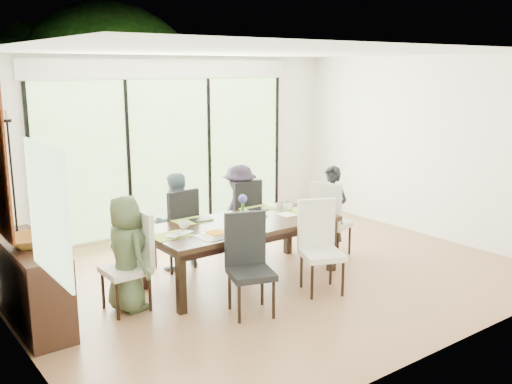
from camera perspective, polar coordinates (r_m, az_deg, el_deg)
floor at (r=7.21m, az=1.20°, el=-8.17°), size 6.00×5.00×0.01m
ceiling at (r=6.75m, az=1.31°, el=13.90°), size 6.00×5.00×0.01m
wall_back at (r=8.94m, az=-8.71°, el=4.68°), size 6.00×0.02×2.70m
wall_front at (r=5.15m, az=18.67°, el=-1.48°), size 6.00×0.02×2.70m
wall_left at (r=5.57m, az=-23.98°, el=-0.89°), size 0.02×5.00×2.70m
wall_right at (r=9.00m, az=16.59°, el=4.36°), size 0.02×5.00×2.70m
glass_doors at (r=8.93m, az=-8.56°, el=3.70°), size 4.20×0.02×2.30m
blinds_header at (r=8.82m, az=-8.81°, el=12.07°), size 4.40×0.06×0.28m
mullion_a at (r=8.16m, az=-21.62°, el=2.15°), size 0.05×0.04×2.30m
mullion_b at (r=8.62m, az=-12.63°, el=3.23°), size 0.05×0.04×2.30m
mullion_c at (r=9.27m, az=-4.71°, el=4.11°), size 0.05×0.04×2.30m
mullion_d at (r=10.07m, az=2.07°, el=4.81°), size 0.05×0.04×2.30m
side_window at (r=4.41m, az=-20.09°, el=-1.84°), size 0.02×0.90×1.00m
deck at (r=10.00m, az=-10.86°, el=-2.77°), size 6.00×1.80×0.10m
rail_top at (r=10.58m, az=-12.90°, el=1.30°), size 6.00×0.08×0.06m
foliage_left at (r=10.84m, az=-24.08°, el=5.56°), size 3.20×3.20×3.20m
foliage_mid at (r=12.04m, az=-14.57°, el=8.53°), size 4.00×4.00×4.00m
foliage_right at (r=12.19m, az=-5.09°, el=6.37°), size 2.80×2.80×2.80m
foliage_far at (r=12.38m, az=-20.09°, el=7.44°), size 3.60×3.60×3.60m
table_top at (r=6.81m, az=-1.42°, el=-3.25°), size 2.31×1.06×0.06m
table_apron at (r=6.83m, az=-1.42°, el=-3.95°), size 2.11×0.86×0.10m
table_leg_fl at (r=6.03m, az=-7.50°, el=-9.06°), size 0.09×0.09×0.66m
table_leg_fr at (r=7.26m, az=7.58°, el=-5.32°), size 0.09×0.09×0.66m
table_leg_bl at (r=6.75m, az=-11.11°, el=-6.82°), size 0.09×0.09×0.66m
table_leg_br at (r=7.87m, az=3.21°, el=-3.83°), size 0.09×0.09×0.66m
chair_left_end at (r=6.16m, az=-12.97°, el=-6.88°), size 0.45×0.45×1.06m
chair_right_end at (r=7.78m, az=7.64°, el=-2.60°), size 0.56×0.56×1.06m
chair_far_left at (r=7.32m, az=-8.16°, el=-3.58°), size 0.48×0.48×1.06m
chair_far_right at (r=7.83m, az=-1.73°, el=-2.41°), size 0.45×0.45×1.06m
chair_near_left at (r=5.91m, az=-0.49°, el=-7.38°), size 0.56×0.56×1.06m
chair_near_right at (r=6.52m, az=6.66°, el=-5.55°), size 0.58×0.58×1.06m
person_left_end at (r=6.13m, az=-12.84°, el=-6.04°), size 0.44×0.62×1.24m
person_right_end at (r=7.75m, az=7.55°, el=-1.97°), size 0.50×0.65×1.24m
person_far_left at (r=7.28m, az=-8.11°, el=-2.92°), size 0.62×0.43×1.24m
person_far_right at (r=7.79m, az=-1.65°, el=-1.79°), size 0.64×0.47×1.24m
placemat_left at (r=6.32m, az=-8.49°, el=-4.32°), size 0.42×0.31×0.01m
placemat_right at (r=7.37m, az=4.61°, el=-1.81°), size 0.42×0.31×0.01m
placemat_far_l at (r=6.89m, az=-6.41°, el=-2.86°), size 0.42×0.31×0.01m
placemat_far_r at (r=7.43m, az=0.25°, el=-1.66°), size 0.42×0.31×0.01m
placemat_paper at (r=6.27m, az=-3.95°, el=-4.36°), size 0.42×0.31×0.01m
tablet_far_l at (r=6.90m, az=-5.49°, el=-2.75°), size 0.25×0.17×0.01m
tablet_far_r at (r=7.36m, az=0.18°, el=-1.74°), size 0.23×0.16×0.01m
papers at (r=7.18m, az=3.37°, el=-2.19°), size 0.29×0.21×0.00m
platter_base at (r=6.26m, az=-3.95°, el=-4.24°), size 0.25×0.25×0.02m
platter_snacks at (r=6.26m, az=-3.96°, el=-4.09°), size 0.19×0.19×0.01m
vase at (r=6.85m, az=-1.33°, el=-2.39°), size 0.08×0.08×0.12m
hyacinth_stems at (r=6.83m, az=-1.33°, el=-1.46°), size 0.04×0.04×0.15m
hyacinth_blooms at (r=6.80m, az=-1.34°, el=-0.67°), size 0.11×0.11×0.11m
laptop at (r=6.28m, az=-7.25°, el=-4.30°), size 0.37×0.30×0.02m
cup_a at (r=6.55m, az=-7.20°, el=-3.29°), size 0.17×0.17×0.09m
cup_b at (r=6.80m, az=0.09°, el=-2.63°), size 0.11×0.11×0.09m
cup_c at (r=7.34m, az=3.22°, el=-1.51°), size 0.17×0.17×0.09m
book at (r=6.98m, az=0.01°, el=-2.53°), size 0.25×0.27×0.02m
sideboard at (r=6.17m, az=-21.59°, el=-8.52°), size 0.42×1.48×0.83m
bowl at (r=5.93m, az=-21.69°, el=-4.56°), size 0.44×0.44×0.11m
candlestick_base at (r=6.36m, az=-22.75°, el=-3.86°), size 0.09×0.09×0.04m
candlestick_shaft at (r=6.23m, az=-23.19°, el=1.30°), size 0.02×0.02×1.16m
candlestick_pan at (r=6.16m, az=-23.65°, el=6.55°), size 0.09×0.09×0.03m
candle at (r=6.16m, az=-23.69°, el=7.06°), size 0.03×0.03×0.09m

